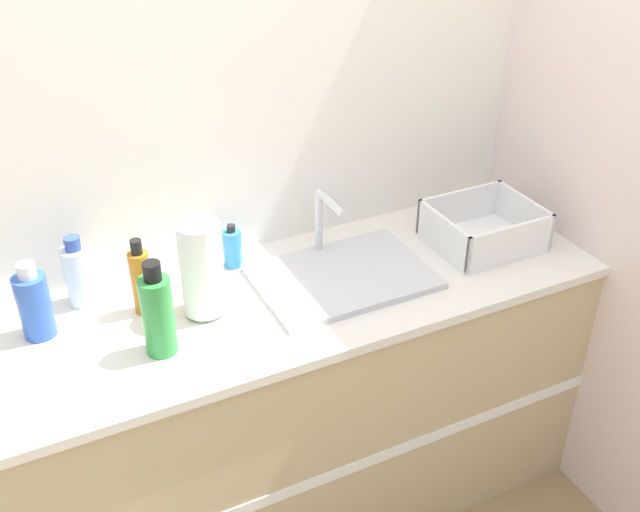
# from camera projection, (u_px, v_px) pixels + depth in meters

# --- Properties ---
(wall_back) EXTENTS (4.23, 0.06, 2.60)m
(wall_back) POSITION_uv_depth(u_px,v_px,m) (249.00, 122.00, 2.23)
(wall_back) COLOR silver
(wall_back) RESTS_ON ground_plane
(wall_right) EXTENTS (0.06, 2.60, 2.60)m
(wall_right) POSITION_uv_depth(u_px,v_px,m) (571.00, 107.00, 2.33)
(wall_right) COLOR silver
(wall_right) RESTS_ON ground_plane
(counter_cabinet) EXTENTS (1.86, 0.62, 0.89)m
(counter_cabinet) POSITION_uv_depth(u_px,v_px,m) (300.00, 404.00, 2.42)
(counter_cabinet) COLOR tan
(counter_cabinet) RESTS_ON ground_plane
(sink) EXTENTS (0.51, 0.36, 0.23)m
(sink) POSITION_uv_depth(u_px,v_px,m) (342.00, 273.00, 2.24)
(sink) COLOR silver
(sink) RESTS_ON counter_cabinet
(paper_towel_roll) EXTENTS (0.12, 0.12, 0.28)m
(paper_towel_roll) POSITION_uv_depth(u_px,v_px,m) (201.00, 269.00, 2.02)
(paper_towel_roll) COLOR #4C4C51
(paper_towel_roll) RESTS_ON counter_cabinet
(dish_rack) EXTENTS (0.33, 0.28, 0.13)m
(dish_rack) POSITION_uv_depth(u_px,v_px,m) (483.00, 231.00, 2.40)
(dish_rack) COLOR white
(dish_rack) RESTS_ON counter_cabinet
(bottle_amber) EXTENTS (0.06, 0.06, 0.23)m
(bottle_amber) POSITION_uv_depth(u_px,v_px,m) (141.00, 280.00, 2.05)
(bottle_amber) COLOR #B26B19
(bottle_amber) RESTS_ON counter_cabinet
(bottle_green) EXTENTS (0.08, 0.08, 0.27)m
(bottle_green) POSITION_uv_depth(u_px,v_px,m) (158.00, 313.00, 1.89)
(bottle_green) COLOR #2D8C3D
(bottle_green) RESTS_ON counter_cabinet
(bottle_blue) EXTENTS (0.09, 0.09, 0.22)m
(bottle_blue) POSITION_uv_depth(u_px,v_px,m) (34.00, 304.00, 1.96)
(bottle_blue) COLOR #2D56B7
(bottle_blue) RESTS_ON counter_cabinet
(bottle_clear) EXTENTS (0.08, 0.08, 0.21)m
(bottle_clear) POSITION_uv_depth(u_px,v_px,m) (79.00, 274.00, 2.09)
(bottle_clear) COLOR silver
(bottle_clear) RESTS_ON counter_cabinet
(soap_dispenser) EXTENTS (0.06, 0.06, 0.14)m
(soap_dispenser) POSITION_uv_depth(u_px,v_px,m) (232.00, 248.00, 2.28)
(soap_dispenser) COLOR #338CCC
(soap_dispenser) RESTS_ON counter_cabinet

